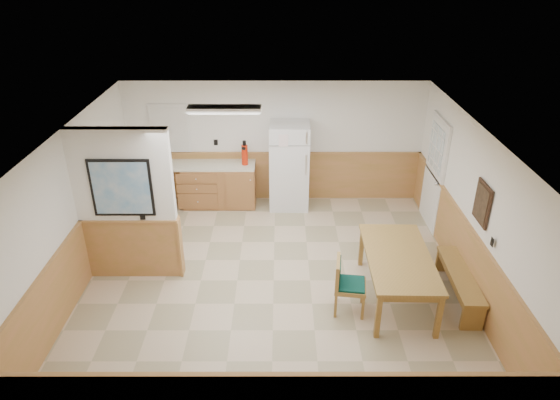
{
  "coord_description": "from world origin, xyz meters",
  "views": [
    {
      "loc": [
        0.1,
        -6.56,
        4.79
      ],
      "look_at": [
        0.1,
        0.4,
        1.25
      ],
      "focal_mm": 32.0,
      "sensor_mm": 36.0,
      "label": 1
    }
  ],
  "objects_px": {
    "dining_table": "(398,261)",
    "dining_chair": "(344,281)",
    "dining_bench": "(460,279)",
    "soap_bottle": "(158,158)",
    "refrigerator": "(289,166)",
    "fire_extinguisher": "(245,154)"
  },
  "relations": [
    {
      "from": "dining_table",
      "to": "dining_chair",
      "type": "xyz_separation_m",
      "value": [
        -0.82,
        -0.28,
        -0.16
      ]
    },
    {
      "from": "dining_chair",
      "to": "dining_bench",
      "type": "bearing_deg",
      "value": 16.33
    },
    {
      "from": "dining_table",
      "to": "dining_chair",
      "type": "relative_size",
      "value": 2.22
    },
    {
      "from": "dining_table",
      "to": "soap_bottle",
      "type": "distance_m",
      "value": 5.22
    },
    {
      "from": "dining_bench",
      "to": "dining_chair",
      "type": "bearing_deg",
      "value": -169.29
    },
    {
      "from": "dining_bench",
      "to": "dining_chair",
      "type": "relative_size",
      "value": 1.81
    },
    {
      "from": "refrigerator",
      "to": "dining_bench",
      "type": "distance_m",
      "value": 4.0
    },
    {
      "from": "refrigerator",
      "to": "dining_chair",
      "type": "xyz_separation_m",
      "value": [
        0.74,
        -3.33,
        -0.39
      ]
    },
    {
      "from": "dining_chair",
      "to": "soap_bottle",
      "type": "bearing_deg",
      "value": 142.51
    },
    {
      "from": "refrigerator",
      "to": "dining_table",
      "type": "xyz_separation_m",
      "value": [
        1.55,
        -3.06,
        -0.22
      ]
    },
    {
      "from": "dining_table",
      "to": "fire_extinguisher",
      "type": "xyz_separation_m",
      "value": [
        -2.44,
        3.09,
        0.46
      ]
    },
    {
      "from": "fire_extinguisher",
      "to": "soap_bottle",
      "type": "bearing_deg",
      "value": 168.69
    },
    {
      "from": "dining_bench",
      "to": "refrigerator",
      "type": "bearing_deg",
      "value": 131.4
    },
    {
      "from": "dining_table",
      "to": "dining_bench",
      "type": "xyz_separation_m",
      "value": [
        0.95,
        -0.01,
        -0.32
      ]
    },
    {
      "from": "dining_table",
      "to": "dining_bench",
      "type": "distance_m",
      "value": 1.01
    },
    {
      "from": "dining_chair",
      "to": "refrigerator",
      "type": "bearing_deg",
      "value": 110.21
    },
    {
      "from": "refrigerator",
      "to": "dining_table",
      "type": "height_order",
      "value": "refrigerator"
    },
    {
      "from": "fire_extinguisher",
      "to": "soap_bottle",
      "type": "xyz_separation_m",
      "value": [
        -1.74,
        0.02,
        -0.1
      ]
    },
    {
      "from": "fire_extinguisher",
      "to": "dining_bench",
      "type": "bearing_deg",
      "value": -53.02
    },
    {
      "from": "dining_table",
      "to": "soap_bottle",
      "type": "relative_size",
      "value": 7.86
    },
    {
      "from": "dining_chair",
      "to": "fire_extinguisher",
      "type": "xyz_separation_m",
      "value": [
        -1.63,
        3.37,
        0.63
      ]
    },
    {
      "from": "dining_chair",
      "to": "soap_bottle",
      "type": "height_order",
      "value": "soap_bottle"
    }
  ]
}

